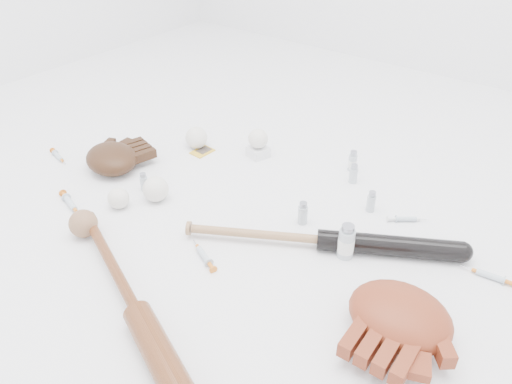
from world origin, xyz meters
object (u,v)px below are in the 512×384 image
Objects in this scene: bat_dark at (320,240)px; glove_dark at (112,158)px; bat_wood at (138,315)px; pedestal at (258,152)px.

glove_dark reaches higher than bat_dark.
bat_dark is 0.79m from glove_dark.
bat_wood is (-0.19, -0.48, 0.00)m from bat_dark.
pedestal is (0.34, 0.37, -0.02)m from glove_dark.
bat_dark is at bearing 21.01° from glove_dark.
bat_dark is at bearing 90.53° from bat_wood.
glove_dark reaches higher than pedestal.
bat_dark is 0.52m from bat_wood.
pedestal is at bearing 129.54° from bat_wood.
glove_dark is 0.51m from pedestal.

